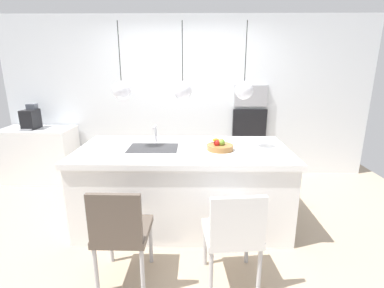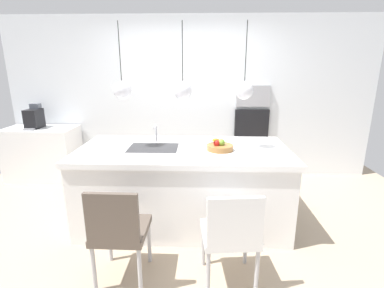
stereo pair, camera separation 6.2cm
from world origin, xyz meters
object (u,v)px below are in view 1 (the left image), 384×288
(microwave, at_px, (251,96))
(chair_middle, at_px, (233,232))
(fruit_bowl, at_px, (220,146))
(oven, at_px, (249,126))
(coffee_machine, at_px, (31,119))
(chair_near, at_px, (121,230))

(microwave, distance_m, chair_middle, 2.80)
(fruit_bowl, relative_size, oven, 0.52)
(coffee_machine, relative_size, oven, 0.68)
(fruit_bowl, xyz_separation_m, coffee_machine, (-2.87, 1.35, 0.06))
(coffee_machine, xyz_separation_m, chair_middle, (2.92, -2.31, -0.52))
(microwave, distance_m, oven, 0.50)
(fruit_bowl, height_order, chair_middle, fruit_bowl)
(coffee_machine, distance_m, oven, 3.52)
(oven, bearing_deg, chair_middle, -102.56)
(coffee_machine, xyz_separation_m, microwave, (3.50, 0.30, 0.33))
(fruit_bowl, distance_m, chair_near, 1.38)
(fruit_bowl, xyz_separation_m, chair_near, (-0.89, -0.96, -0.45))
(microwave, bearing_deg, fruit_bowl, -110.91)
(microwave, bearing_deg, chair_near, -120.15)
(oven, height_order, chair_near, oven)
(microwave, height_order, oven, microwave)
(chair_near, relative_size, chair_middle, 1.03)
(oven, distance_m, chair_near, 3.03)
(coffee_machine, height_order, chair_middle, coffee_machine)
(fruit_bowl, height_order, chair_near, fruit_bowl)
(oven, relative_size, chair_middle, 0.64)
(chair_near, bearing_deg, fruit_bowl, 47.38)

